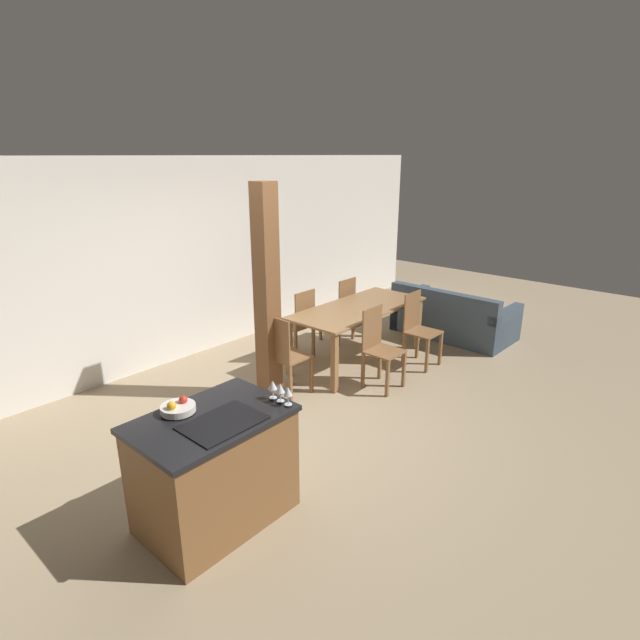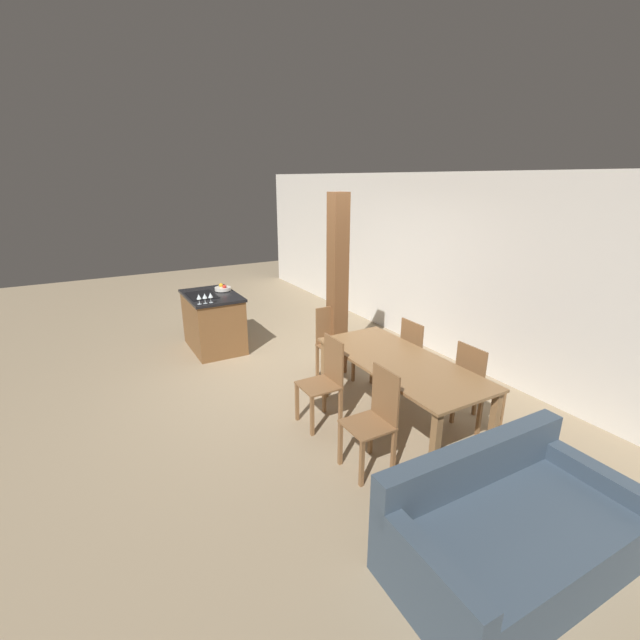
# 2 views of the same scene
# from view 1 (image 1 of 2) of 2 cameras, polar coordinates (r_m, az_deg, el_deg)

# --- Properties ---
(ground_plane) EXTENTS (16.00, 16.00, 0.00)m
(ground_plane) POSITION_cam_1_polar(r_m,az_deg,el_deg) (5.44, -2.65, -11.51)
(ground_plane) COLOR #9E896B
(wall_back) EXTENTS (11.20, 0.08, 2.70)m
(wall_back) POSITION_cam_1_polar(r_m,az_deg,el_deg) (6.82, -18.04, 5.98)
(wall_back) COLOR silver
(wall_back) RESTS_ON ground_plane
(kitchen_island) EXTENTS (1.13, 0.77, 0.90)m
(kitchen_island) POSITION_cam_1_polar(r_m,az_deg,el_deg) (4.02, -11.96, -16.28)
(kitchen_island) COLOR brown
(kitchen_island) RESTS_ON ground_plane
(fruit_bowl) EXTENTS (0.26, 0.26, 0.11)m
(fruit_bowl) POSITION_cam_1_polar(r_m,az_deg,el_deg) (3.88, -15.94, -9.61)
(fruit_bowl) COLOR silver
(fruit_bowl) RESTS_ON kitchen_island
(wine_glass_near) EXTENTS (0.07, 0.07, 0.15)m
(wine_glass_near) POSITION_cam_1_polar(r_m,az_deg,el_deg) (3.80, -3.68, -8.20)
(wine_glass_near) COLOR silver
(wine_glass_near) RESTS_ON kitchen_island
(wine_glass_middle) EXTENTS (0.07, 0.07, 0.15)m
(wine_glass_middle) POSITION_cam_1_polar(r_m,az_deg,el_deg) (3.85, -4.57, -7.83)
(wine_glass_middle) COLOR silver
(wine_glass_middle) RESTS_ON kitchen_island
(wine_glass_far) EXTENTS (0.07, 0.07, 0.15)m
(wine_glass_far) POSITION_cam_1_polar(r_m,az_deg,el_deg) (3.91, -5.43, -7.46)
(wine_glass_far) COLOR silver
(wine_glass_far) RESTS_ON kitchen_island
(dining_table) EXTENTS (2.02, 0.88, 0.78)m
(dining_table) POSITION_cam_1_polar(r_m,az_deg,el_deg) (6.71, 4.40, 0.71)
(dining_table) COLOR olive
(dining_table) RESTS_ON ground_plane
(dining_chair_near_left) EXTENTS (0.40, 0.40, 0.98)m
(dining_chair_near_left) POSITION_cam_1_polar(r_m,az_deg,el_deg) (6.05, 6.77, -3.01)
(dining_chair_near_left) COLOR brown
(dining_chair_near_left) RESTS_ON ground_plane
(dining_chair_near_right) EXTENTS (0.40, 0.40, 0.98)m
(dining_chair_near_right) POSITION_cam_1_polar(r_m,az_deg,el_deg) (6.78, 11.18, -0.87)
(dining_chair_near_right) COLOR brown
(dining_chair_near_right) RESTS_ON ground_plane
(dining_chair_far_left) EXTENTS (0.40, 0.40, 0.98)m
(dining_chair_far_left) POSITION_cam_1_polar(r_m,az_deg,el_deg) (6.84, -2.39, -0.34)
(dining_chair_far_left) COLOR brown
(dining_chair_far_left) RESTS_ON ground_plane
(dining_chair_far_right) EXTENTS (0.40, 0.40, 0.98)m
(dining_chair_far_right) POSITION_cam_1_polar(r_m,az_deg,el_deg) (7.49, 2.42, 1.33)
(dining_chair_far_right) COLOR brown
(dining_chair_far_right) RESTS_ON ground_plane
(dining_chair_head_end) EXTENTS (0.40, 0.40, 0.98)m
(dining_chair_head_end) POSITION_cam_1_polar(r_m,az_deg,el_deg) (5.78, -4.01, -3.98)
(dining_chair_head_end) COLOR brown
(dining_chair_head_end) RESTS_ON ground_plane
(couch) EXTENTS (0.99, 1.78, 0.79)m
(couch) POSITION_cam_1_polar(r_m,az_deg,el_deg) (8.07, 14.94, 0.14)
(couch) COLOR #3D4C5B
(couch) RESTS_ON ground_plane
(timber_post) EXTENTS (0.22, 0.22, 2.45)m
(timber_post) POSITION_cam_1_polar(r_m,az_deg,el_deg) (5.57, -6.08, 2.83)
(timber_post) COLOR brown
(timber_post) RESTS_ON ground_plane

